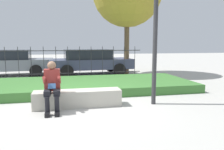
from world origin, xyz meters
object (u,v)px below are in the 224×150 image
object	(u,v)px
person_seated_reader	(52,85)
car_parked_left	(8,62)
stone_bench	(78,99)
street_lamp	(156,1)
car_parked_center	(90,61)

from	to	relation	value
person_seated_reader	car_parked_left	bearing A→B (deg)	110.93
stone_bench	street_lamp	xyz separation A→B (m)	(2.07, -0.18, 2.56)
stone_bench	car_parked_left	world-z (taller)	car_parked_left
stone_bench	car_parked_left	bearing A→B (deg)	116.31
person_seated_reader	car_parked_center	xyz separation A→B (m)	(1.63, 6.44, 0.06)
person_seated_reader	street_lamp	xyz separation A→B (m)	(2.70, 0.10, 2.09)
car_parked_center	car_parked_left	xyz separation A→B (m)	(-4.26, 0.43, -0.01)
car_parked_center	street_lamp	distance (m)	6.74
car_parked_left	street_lamp	distance (m)	8.85
car_parked_left	street_lamp	xyz separation A→B (m)	(5.32, -6.76, 2.04)
person_seated_reader	car_parked_center	distance (m)	6.64
person_seated_reader	car_parked_center	size ratio (longest dim) A/B	0.27
person_seated_reader	car_parked_left	xyz separation A→B (m)	(-2.63, 6.86, 0.04)
car_parked_left	street_lamp	world-z (taller)	street_lamp
stone_bench	car_parked_left	size ratio (longest dim) A/B	0.50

